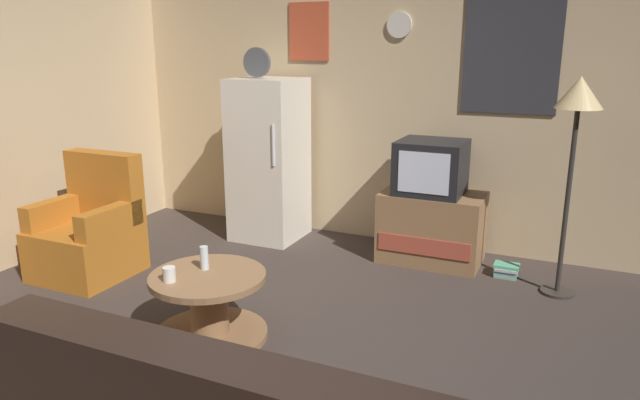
{
  "coord_description": "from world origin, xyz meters",
  "views": [
    {
      "loc": [
        1.71,
        -2.65,
        1.8
      ],
      "look_at": [
        0.1,
        0.9,
        0.75
      ],
      "focal_mm": 32.66,
      "sensor_mm": 36.0,
      "label": 1
    }
  ],
  "objects_px": {
    "tv_stand": "(432,227)",
    "mug_ceramic_white": "(169,274)",
    "crt_tv": "(431,167)",
    "standing_lamp": "(578,110)",
    "fridge": "(269,159)",
    "coffee_table": "(209,306)",
    "armchair": "(90,233)",
    "book_stack": "(506,270)",
    "wine_glass": "(204,258)"
  },
  "relations": [
    {
      "from": "tv_stand",
      "to": "mug_ceramic_white",
      "type": "distance_m",
      "value": 2.36
    },
    {
      "from": "crt_tv",
      "to": "standing_lamp",
      "type": "distance_m",
      "value": 1.23
    },
    {
      "from": "fridge",
      "to": "standing_lamp",
      "type": "bearing_deg",
      "value": -6.19
    },
    {
      "from": "fridge",
      "to": "coffee_table",
      "type": "xyz_separation_m",
      "value": [
        0.63,
        -1.91,
        -0.54
      ]
    },
    {
      "from": "crt_tv",
      "to": "armchair",
      "type": "distance_m",
      "value": 2.81
    },
    {
      "from": "crt_tv",
      "to": "book_stack",
      "type": "distance_m",
      "value": 1.02
    },
    {
      "from": "mug_ceramic_white",
      "to": "tv_stand",
      "type": "bearing_deg",
      "value": 62.8
    },
    {
      "from": "wine_glass",
      "to": "mug_ceramic_white",
      "type": "bearing_deg",
      "value": -106.87
    },
    {
      "from": "mug_ceramic_white",
      "to": "book_stack",
      "type": "xyz_separation_m",
      "value": [
        1.72,
        1.99,
        -0.42
      ]
    },
    {
      "from": "armchair",
      "to": "book_stack",
      "type": "height_order",
      "value": "armchair"
    },
    {
      "from": "crt_tv",
      "to": "armchair",
      "type": "xyz_separation_m",
      "value": [
        -2.39,
        -1.4,
        -0.48
      ]
    },
    {
      "from": "fridge",
      "to": "armchair",
      "type": "distance_m",
      "value": 1.69
    },
    {
      "from": "wine_glass",
      "to": "fridge",
      "type": "bearing_deg",
      "value": 107.05
    },
    {
      "from": "coffee_table",
      "to": "book_stack",
      "type": "bearing_deg",
      "value": 48.89
    },
    {
      "from": "standing_lamp",
      "to": "tv_stand",
      "type": "bearing_deg",
      "value": 164.7
    },
    {
      "from": "fridge",
      "to": "wine_glass",
      "type": "height_order",
      "value": "fridge"
    },
    {
      "from": "standing_lamp",
      "to": "mug_ceramic_white",
      "type": "relative_size",
      "value": 17.67
    },
    {
      "from": "fridge",
      "to": "tv_stand",
      "type": "xyz_separation_m",
      "value": [
        1.57,
        0.0,
        -0.46
      ]
    },
    {
      "from": "fridge",
      "to": "coffee_table",
      "type": "relative_size",
      "value": 2.46
    },
    {
      "from": "crt_tv",
      "to": "mug_ceramic_white",
      "type": "relative_size",
      "value": 6.0
    },
    {
      "from": "mug_ceramic_white",
      "to": "book_stack",
      "type": "relative_size",
      "value": 0.47
    },
    {
      "from": "tv_stand",
      "to": "coffee_table",
      "type": "distance_m",
      "value": 2.13
    },
    {
      "from": "mug_ceramic_white",
      "to": "book_stack",
      "type": "height_order",
      "value": "mug_ceramic_white"
    },
    {
      "from": "fridge",
      "to": "tv_stand",
      "type": "relative_size",
      "value": 2.11
    },
    {
      "from": "standing_lamp",
      "to": "fridge",
      "type": "bearing_deg",
      "value": 173.81
    },
    {
      "from": "tv_stand",
      "to": "wine_glass",
      "type": "bearing_deg",
      "value": -118.49
    },
    {
      "from": "tv_stand",
      "to": "mug_ceramic_white",
      "type": "relative_size",
      "value": 9.33
    },
    {
      "from": "coffee_table",
      "to": "wine_glass",
      "type": "relative_size",
      "value": 4.8
    },
    {
      "from": "standing_lamp",
      "to": "book_stack",
      "type": "relative_size",
      "value": 8.26
    },
    {
      "from": "crt_tv",
      "to": "fridge",
      "type": "bearing_deg",
      "value": 179.98
    },
    {
      "from": "armchair",
      "to": "tv_stand",
      "type": "bearing_deg",
      "value": 30.07
    },
    {
      "from": "fridge",
      "to": "standing_lamp",
      "type": "xyz_separation_m",
      "value": [
        2.6,
        -0.28,
        0.6
      ]
    },
    {
      "from": "fridge",
      "to": "book_stack",
      "type": "height_order",
      "value": "fridge"
    },
    {
      "from": "wine_glass",
      "to": "book_stack",
      "type": "distance_m",
      "value": 2.44
    },
    {
      "from": "crt_tv",
      "to": "standing_lamp",
      "type": "bearing_deg",
      "value": -14.85
    },
    {
      "from": "coffee_table",
      "to": "armchair",
      "type": "relative_size",
      "value": 0.75
    },
    {
      "from": "mug_ceramic_white",
      "to": "crt_tv",
      "type": "bearing_deg",
      "value": 63.43
    },
    {
      "from": "crt_tv",
      "to": "armchair",
      "type": "relative_size",
      "value": 0.56
    },
    {
      "from": "tv_stand",
      "to": "crt_tv",
      "type": "height_order",
      "value": "crt_tv"
    },
    {
      "from": "fridge",
      "to": "crt_tv",
      "type": "distance_m",
      "value": 1.54
    },
    {
      "from": "crt_tv",
      "to": "coffee_table",
      "type": "relative_size",
      "value": 0.75
    },
    {
      "from": "fridge",
      "to": "book_stack",
      "type": "xyz_separation_m",
      "value": [
        2.21,
        -0.1,
        -0.7
      ]
    },
    {
      "from": "fridge",
      "to": "armchair",
      "type": "height_order",
      "value": "fridge"
    },
    {
      "from": "standing_lamp",
      "to": "wine_glass",
      "type": "xyz_separation_m",
      "value": [
        -2.03,
        -1.56,
        -0.86
      ]
    },
    {
      "from": "wine_glass",
      "to": "book_stack",
      "type": "height_order",
      "value": "wine_glass"
    },
    {
      "from": "fridge",
      "to": "standing_lamp",
      "type": "relative_size",
      "value": 1.11
    },
    {
      "from": "standing_lamp",
      "to": "book_stack",
      "type": "distance_m",
      "value": 1.37
    },
    {
      "from": "standing_lamp",
      "to": "book_stack",
      "type": "xyz_separation_m",
      "value": [
        -0.39,
        0.18,
        -1.31
      ]
    },
    {
      "from": "standing_lamp",
      "to": "wine_glass",
      "type": "relative_size",
      "value": 10.6
    },
    {
      "from": "book_stack",
      "to": "mug_ceramic_white",
      "type": "bearing_deg",
      "value": -130.79
    }
  ]
}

